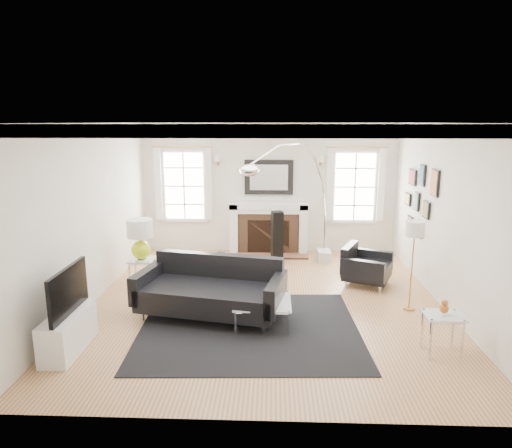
{
  "coord_description": "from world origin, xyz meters",
  "views": [
    {
      "loc": [
        0.1,
        -6.87,
        2.81
      ],
      "look_at": [
        -0.18,
        0.3,
        1.21
      ],
      "focal_mm": 32.0,
      "sensor_mm": 36.0,
      "label": 1
    }
  ],
  "objects_px": {
    "sofa": "(212,290)",
    "arc_floor_lamp": "(290,200)",
    "gourd_lamp": "(140,236)",
    "armchair_right": "(364,267)",
    "armchair_left": "(202,277)",
    "fireplace": "(268,229)",
    "coffee_table": "(263,303)"
  },
  "relations": [
    {
      "from": "armchair_right",
      "to": "coffee_table",
      "type": "height_order",
      "value": "armchair_right"
    },
    {
      "from": "sofa",
      "to": "armchair_right",
      "type": "height_order",
      "value": "sofa"
    },
    {
      "from": "armchair_right",
      "to": "arc_floor_lamp",
      "type": "xyz_separation_m",
      "value": [
        -1.29,
        0.77,
        1.05
      ]
    },
    {
      "from": "fireplace",
      "to": "arc_floor_lamp",
      "type": "distance_m",
      "value": 1.47
    },
    {
      "from": "armchair_right",
      "to": "gourd_lamp",
      "type": "xyz_separation_m",
      "value": [
        -3.91,
        -0.19,
        0.56
      ]
    },
    {
      "from": "fireplace",
      "to": "arc_floor_lamp",
      "type": "relative_size",
      "value": 0.67
    },
    {
      "from": "gourd_lamp",
      "to": "armchair_right",
      "type": "bearing_deg",
      "value": 2.78
    },
    {
      "from": "gourd_lamp",
      "to": "arc_floor_lamp",
      "type": "relative_size",
      "value": 0.28
    },
    {
      "from": "armchair_left",
      "to": "armchair_right",
      "type": "relative_size",
      "value": 0.8
    },
    {
      "from": "sofa",
      "to": "arc_floor_lamp",
      "type": "relative_size",
      "value": 0.9
    },
    {
      "from": "arc_floor_lamp",
      "to": "armchair_right",
      "type": "bearing_deg",
      "value": -30.78
    },
    {
      "from": "armchair_right",
      "to": "gourd_lamp",
      "type": "bearing_deg",
      "value": -177.22
    },
    {
      "from": "sofa",
      "to": "gourd_lamp",
      "type": "height_order",
      "value": "gourd_lamp"
    },
    {
      "from": "gourd_lamp",
      "to": "arc_floor_lamp",
      "type": "distance_m",
      "value": 2.84
    },
    {
      "from": "fireplace",
      "to": "armchair_right",
      "type": "height_order",
      "value": "fireplace"
    },
    {
      "from": "armchair_left",
      "to": "arc_floor_lamp",
      "type": "bearing_deg",
      "value": 42.64
    },
    {
      "from": "armchair_right",
      "to": "armchair_left",
      "type": "bearing_deg",
      "value": -167.74
    },
    {
      "from": "sofa",
      "to": "armchair_right",
      "type": "xyz_separation_m",
      "value": [
        2.52,
        1.42,
        -0.06
      ]
    },
    {
      "from": "fireplace",
      "to": "armchair_right",
      "type": "distance_m",
      "value": 2.57
    },
    {
      "from": "fireplace",
      "to": "gourd_lamp",
      "type": "bearing_deg",
      "value": -136.36
    },
    {
      "from": "coffee_table",
      "to": "armchair_left",
      "type": "bearing_deg",
      "value": 132.9
    },
    {
      "from": "coffee_table",
      "to": "arc_floor_lamp",
      "type": "distance_m",
      "value": 2.73
    },
    {
      "from": "fireplace",
      "to": "sofa",
      "type": "bearing_deg",
      "value": -103.53
    },
    {
      "from": "sofa",
      "to": "coffee_table",
      "type": "bearing_deg",
      "value": -21.31
    },
    {
      "from": "armchair_left",
      "to": "armchair_right",
      "type": "distance_m",
      "value": 2.85
    },
    {
      "from": "gourd_lamp",
      "to": "armchair_left",
      "type": "bearing_deg",
      "value": -20.12
    },
    {
      "from": "fireplace",
      "to": "armchair_left",
      "type": "bearing_deg",
      "value": -113.05
    },
    {
      "from": "armchair_left",
      "to": "armchair_right",
      "type": "bearing_deg",
      "value": 12.26
    },
    {
      "from": "sofa",
      "to": "gourd_lamp",
      "type": "bearing_deg",
      "value": 138.76
    },
    {
      "from": "sofa",
      "to": "gourd_lamp",
      "type": "relative_size",
      "value": 3.22
    },
    {
      "from": "armchair_right",
      "to": "arc_floor_lamp",
      "type": "height_order",
      "value": "arc_floor_lamp"
    },
    {
      "from": "armchair_left",
      "to": "arc_floor_lamp",
      "type": "relative_size",
      "value": 0.34
    }
  ]
}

